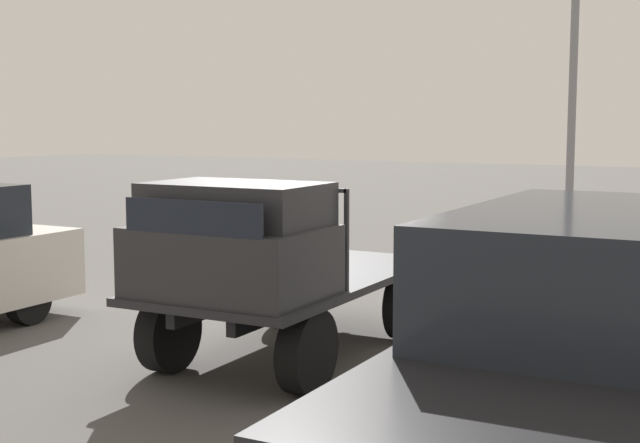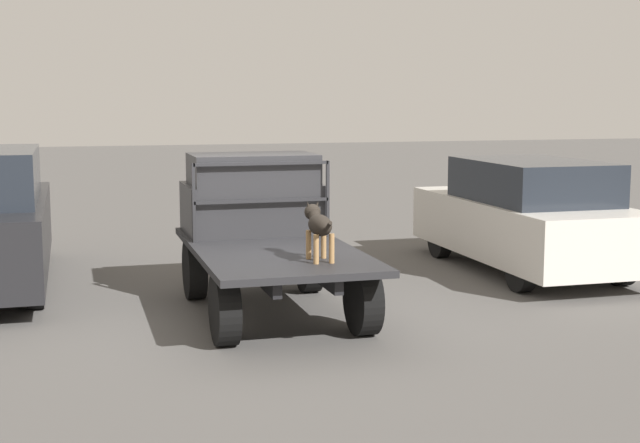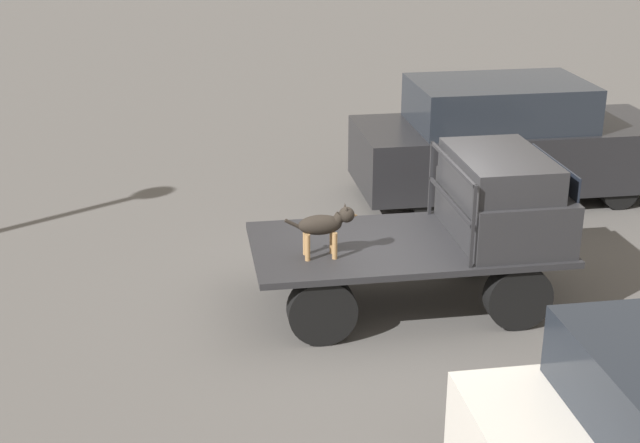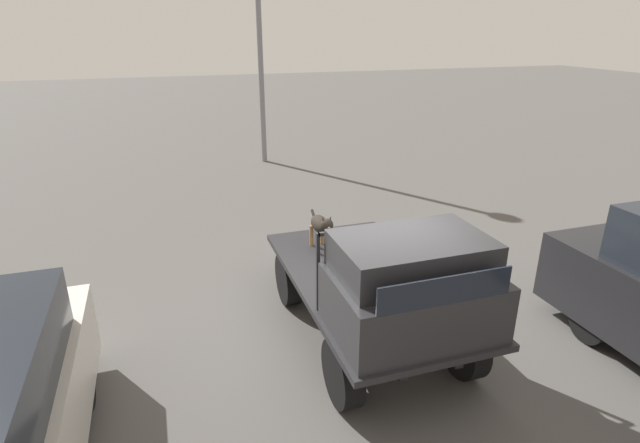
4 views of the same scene
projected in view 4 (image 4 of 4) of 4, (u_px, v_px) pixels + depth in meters
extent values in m
plane|color=#514F4C|center=(365.00, 333.00, 7.01)|extent=(80.00, 80.00, 0.00)
cylinder|color=black|center=(464.00, 346.00, 6.05)|extent=(0.80, 0.24, 0.80)
cylinder|color=black|center=(343.00, 372.00, 5.59)|extent=(0.80, 0.24, 0.80)
cylinder|color=black|center=(382.00, 264.00, 8.13)|extent=(0.80, 0.24, 0.80)
cylinder|color=black|center=(289.00, 279.00, 7.67)|extent=(0.80, 0.24, 0.80)
cube|color=black|center=(389.00, 286.00, 6.85)|extent=(3.48, 0.10, 0.18)
cube|color=black|center=(344.00, 294.00, 6.66)|extent=(3.48, 0.10, 0.18)
cube|color=#232326|center=(367.00, 281.00, 6.71)|extent=(3.79, 1.90, 0.08)
cube|color=#28282B|center=(412.00, 302.00, 5.49)|extent=(1.24, 1.78, 0.66)
cube|color=#28282B|center=(411.00, 255.00, 5.38)|extent=(1.06, 1.64, 0.40)
cube|color=black|center=(446.00, 291.00, 4.78)|extent=(0.02, 1.46, 0.30)
cube|color=#232326|center=(449.00, 252.00, 6.29)|extent=(0.04, 0.04, 0.99)
cube|color=#232326|center=(318.00, 272.00, 5.79)|extent=(0.04, 0.04, 0.99)
cube|color=#232326|center=(388.00, 226.00, 5.87)|extent=(0.04, 1.74, 0.04)
cube|color=#232326|center=(386.00, 262.00, 6.04)|extent=(0.04, 1.74, 0.04)
cylinder|color=#9E7547|center=(329.00, 242.00, 7.42)|extent=(0.06, 0.06, 0.33)
cylinder|color=#9E7547|center=(318.00, 244.00, 7.37)|extent=(0.06, 0.06, 0.33)
cylinder|color=#9E7547|center=(322.00, 234.00, 7.70)|extent=(0.06, 0.06, 0.33)
cylinder|color=#9E7547|center=(311.00, 236.00, 7.65)|extent=(0.06, 0.06, 0.33)
ellipsoid|color=black|center=(320.00, 224.00, 7.45)|extent=(0.51, 0.24, 0.24)
sphere|color=#9E7547|center=(323.00, 230.00, 7.34)|extent=(0.11, 0.11, 0.11)
cylinder|color=black|center=(325.00, 225.00, 7.23)|extent=(0.17, 0.13, 0.16)
sphere|color=black|center=(327.00, 225.00, 7.13)|extent=(0.19, 0.19, 0.19)
cone|color=#9E7547|center=(329.00, 228.00, 7.06)|extent=(0.10, 0.10, 0.10)
cone|color=black|center=(330.00, 219.00, 7.12)|extent=(0.06, 0.08, 0.10)
cone|color=black|center=(323.00, 220.00, 7.09)|extent=(0.06, 0.08, 0.10)
cylinder|color=black|center=(314.00, 216.00, 7.71)|extent=(0.22, 0.04, 0.15)
cylinder|color=black|center=(81.00, 385.00, 5.55)|extent=(0.60, 0.20, 0.60)
cylinder|color=black|center=(591.00, 322.00, 6.73)|extent=(0.60, 0.20, 0.60)
cylinder|color=gray|center=(261.00, 62.00, 14.77)|extent=(0.16, 0.16, 6.05)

